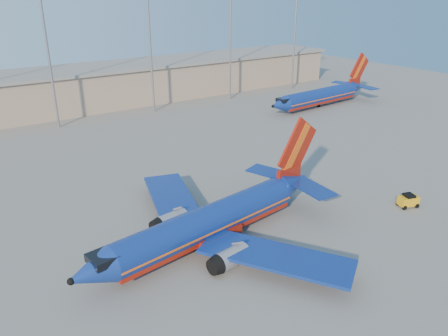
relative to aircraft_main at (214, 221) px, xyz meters
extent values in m
plane|color=slate|center=(3.54, 4.29, -2.29)|extent=(220.00, 220.00, 0.00)
cube|color=gray|center=(13.54, 62.29, 1.71)|extent=(120.00, 15.00, 8.00)
cube|color=slate|center=(13.54, 62.29, 5.91)|extent=(122.00, 16.00, 0.60)
cylinder|color=gray|center=(-1.46, 50.29, 11.71)|extent=(0.44, 0.44, 28.00)
cylinder|color=gray|center=(18.54, 50.29, 11.71)|extent=(0.44, 0.44, 28.00)
cylinder|color=gray|center=(38.54, 50.29, 11.71)|extent=(0.44, 0.44, 28.00)
cylinder|color=gray|center=(58.54, 50.29, 11.71)|extent=(0.44, 0.44, 28.00)
cylinder|color=navy|center=(-0.75, -0.09, 0.14)|extent=(21.89, 5.97, 3.34)
cube|color=#9A1B0C|center=(-0.75, -0.09, -0.71)|extent=(21.81, 5.35, 1.17)
cube|color=orange|center=(-0.75, -0.09, -0.08)|extent=(21.89, 6.01, 0.20)
cone|color=navy|center=(-13.37, -1.66, 0.14)|extent=(4.17, 3.78, 3.34)
cube|color=black|center=(-12.21, -1.51, 1.00)|extent=(2.44, 2.59, 0.72)
cone|color=navy|center=(12.31, 1.53, 0.46)|extent=(5.06, 3.89, 3.34)
cube|color=#9A1B0C|center=(11.59, 1.44, 1.68)|extent=(3.82, 0.96, 1.98)
cube|color=#9A1B0C|center=(12.85, 1.59, 4.83)|extent=(6.60, 1.10, 7.19)
cube|color=orange|center=(12.67, 1.57, 4.83)|extent=(4.42, 0.92, 5.64)
cube|color=navy|center=(11.58, 4.52, 0.96)|extent=(4.44, 6.34, 0.20)
cube|color=navy|center=(12.33, -1.56, 0.96)|extent=(3.19, 5.98, 0.20)
cube|color=navy|center=(-0.39, 7.95, -0.67)|extent=(8.38, 14.68, 0.32)
cube|color=navy|center=(1.57, -7.80, -0.67)|extent=(11.07, 14.30, 0.32)
cube|color=#9A1B0C|center=(-0.31, -0.04, -1.07)|extent=(5.80, 4.16, 0.90)
cylinder|color=gray|center=(-2.40, 4.43, -1.25)|extent=(3.45, 2.28, 1.89)
cylinder|color=gray|center=(-1.25, -4.88, -1.25)|extent=(3.45, 2.28, 1.89)
cylinder|color=gray|center=(-10.60, -1.31, -1.79)|extent=(0.24, 0.24, 0.99)
cylinder|color=black|center=(-10.60, -1.31, -2.00)|extent=(0.60, 0.29, 0.58)
cylinder|color=black|center=(0.30, 2.40, -1.91)|extent=(0.81, 0.59, 0.76)
cylinder|color=black|center=(0.88, -2.25, -1.91)|extent=(0.81, 0.59, 0.76)
cylinder|color=navy|center=(50.02, 32.59, 0.14)|extent=(21.73, 4.69, 3.32)
cube|color=#9A1B0C|center=(50.02, 32.59, -0.72)|extent=(21.69, 4.06, 1.17)
cube|color=orange|center=(50.02, 32.59, -0.09)|extent=(21.73, 4.73, 0.20)
cone|color=navy|center=(37.38, 31.79, 0.14)|extent=(3.98, 3.56, 3.32)
cube|color=black|center=(38.55, 31.86, 0.99)|extent=(2.30, 2.47, 0.72)
cone|color=navy|center=(63.11, 33.43, 0.45)|extent=(4.87, 3.62, 3.32)
cube|color=#9A1B0C|center=(62.40, 33.38, 1.66)|extent=(3.80, 0.73, 1.98)
cube|color=#9A1B0C|center=(63.65, 33.46, 4.81)|extent=(6.60, 0.71, 7.17)
cube|color=orange|center=(63.47, 33.45, 4.81)|extent=(4.40, 0.66, 5.62)
cube|color=navy|center=(62.56, 36.45, 0.95)|extent=(4.15, 6.26, 0.20)
cube|color=navy|center=(62.95, 30.36, 0.95)|extent=(3.50, 6.08, 0.20)
cylinder|color=black|center=(50.02, 32.59, -1.89)|extent=(0.67, 0.67, 0.81)
cube|color=gold|center=(23.15, -7.15, -1.48)|extent=(2.57, 1.95, 1.08)
cube|color=black|center=(23.15, -7.15, -0.83)|extent=(1.40, 1.47, 0.38)
cylinder|color=black|center=(22.52, -6.32, -2.01)|extent=(0.60, 0.36, 0.56)
cylinder|color=black|center=(22.14, -7.45, -2.01)|extent=(0.60, 0.36, 0.56)
cylinder|color=black|center=(24.16, -6.86, -2.01)|extent=(0.60, 0.36, 0.56)
cylinder|color=black|center=(23.79, -7.99, -2.01)|extent=(0.60, 0.36, 0.56)
camera|label=1|loc=(-21.69, -32.56, 21.84)|focal=35.00mm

